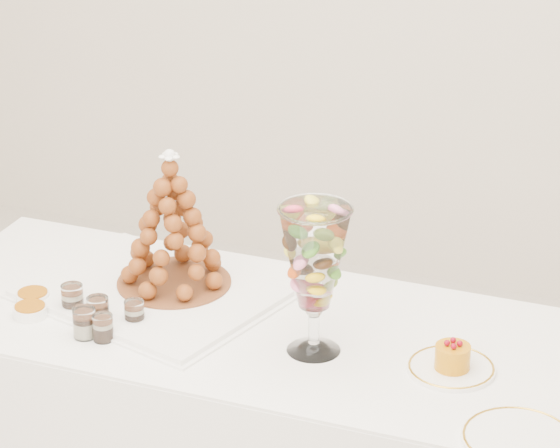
% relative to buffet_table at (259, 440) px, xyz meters
% --- Properties ---
extents(buffet_table, '(1.84, 0.75, 0.70)m').
position_rel_buffet_table_xyz_m(buffet_table, '(0.00, 0.00, 0.00)').
color(buffet_table, white).
rests_on(buffet_table, ground).
extents(lace_tray, '(0.71, 0.60, 0.02)m').
position_rel_buffet_table_xyz_m(lace_tray, '(-0.32, 0.03, 0.36)').
color(lace_tray, white).
rests_on(lace_tray, buffet_table).
extents(macaron_vase, '(0.17, 0.17, 0.38)m').
position_rel_buffet_table_xyz_m(macaron_vase, '(0.18, -0.07, 0.59)').
color(macaron_vase, white).
rests_on(macaron_vase, buffet_table).
extents(cake_plate, '(0.21, 0.21, 0.01)m').
position_rel_buffet_table_xyz_m(cake_plate, '(0.52, -0.04, 0.35)').
color(cake_plate, white).
rests_on(cake_plate, buffet_table).
extents(spare_plate, '(0.25, 0.25, 0.01)m').
position_rel_buffet_table_xyz_m(spare_plate, '(0.73, -0.28, 0.35)').
color(spare_plate, white).
rests_on(spare_plate, buffet_table).
extents(verrine_a, '(0.06, 0.06, 0.08)m').
position_rel_buffet_table_xyz_m(verrine_a, '(-0.47, -0.12, 0.39)').
color(verrine_a, white).
rests_on(verrine_a, buffet_table).
extents(verrine_b, '(0.07, 0.07, 0.08)m').
position_rel_buffet_table_xyz_m(verrine_b, '(-0.37, -0.15, 0.39)').
color(verrine_b, white).
rests_on(verrine_b, buffet_table).
extents(verrine_c, '(0.06, 0.06, 0.07)m').
position_rel_buffet_table_xyz_m(verrine_c, '(-0.29, -0.12, 0.38)').
color(verrine_c, white).
rests_on(verrine_c, buffet_table).
extents(verrine_d, '(0.06, 0.06, 0.08)m').
position_rel_buffet_table_xyz_m(verrine_d, '(-0.38, -0.22, 0.39)').
color(verrine_d, white).
rests_on(verrine_d, buffet_table).
extents(verrine_e, '(0.05, 0.05, 0.07)m').
position_rel_buffet_table_xyz_m(verrine_e, '(-0.32, -0.22, 0.38)').
color(verrine_e, white).
rests_on(verrine_e, buffet_table).
extents(ramekin_back, '(0.09, 0.09, 0.03)m').
position_rel_buffet_table_xyz_m(ramekin_back, '(-0.59, -0.11, 0.36)').
color(ramekin_back, white).
rests_on(ramekin_back, buffet_table).
extents(ramekin_front, '(0.09, 0.09, 0.03)m').
position_rel_buffet_table_xyz_m(ramekin_front, '(-0.56, -0.18, 0.36)').
color(ramekin_front, white).
rests_on(ramekin_front, buffet_table).
extents(croquembouche, '(0.31, 0.31, 0.38)m').
position_rel_buffet_table_xyz_m(croquembouche, '(-0.28, 0.09, 0.55)').
color(croquembouche, brown).
rests_on(croquembouche, lace_tray).
extents(mousse_cake, '(0.08, 0.08, 0.07)m').
position_rel_buffet_table_xyz_m(mousse_cake, '(0.52, -0.05, 0.39)').
color(mousse_cake, '#C97A09').
rests_on(mousse_cake, cake_plate).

